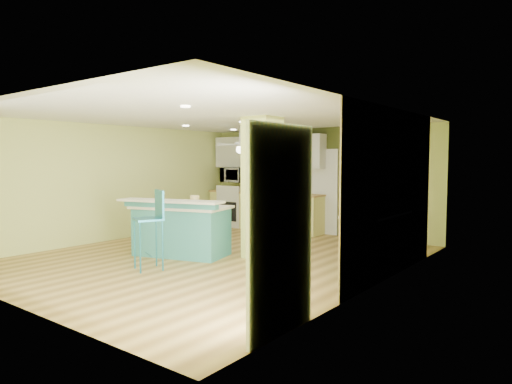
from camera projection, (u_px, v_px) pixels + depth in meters
floor at (217, 257)px, 8.19m from camera, size 6.00×7.00×0.01m
ceiling at (216, 117)px, 8.01m from camera, size 6.00×7.00×0.01m
wall_back at (316, 181)px, 10.88m from camera, size 6.00×0.01×2.50m
wall_front at (13, 202)px, 5.32m from camera, size 6.00×0.01×2.50m
wall_left at (114, 183)px, 9.92m from camera, size 0.01×7.00×2.50m
wall_right at (378, 196)px, 6.28m from camera, size 0.01×7.00×2.50m
wood_panel at (393, 193)px, 6.76m from camera, size 0.02×3.40×2.50m
olive_accent at (323, 181)px, 10.74m from camera, size 2.20×0.02×2.50m
interior_door at (322, 192)px, 10.74m from camera, size 0.82×0.05×2.00m
french_door at (282, 230)px, 4.49m from camera, size 0.04×1.08×2.10m
column at (262, 188)px, 8.10m from camera, size 0.55×0.55×2.50m
kitchen_run at (264, 211)px, 11.48m from camera, size 3.25×0.63×0.94m
stove at (235, 209)px, 12.05m from camera, size 0.76×0.66×1.08m
upper_cabinets at (267, 152)px, 11.47m from camera, size 3.20×0.34×0.80m
microwave at (235, 175)px, 11.99m from camera, size 0.70×0.48×0.39m
ceiling_fan at (240, 145)px, 10.29m from camera, size 1.41×1.41×0.61m
pendant_lamp at (376, 151)px, 7.04m from camera, size 0.14×0.14×0.69m
wall_decor at (396, 173)px, 6.91m from camera, size 0.03×0.90×0.70m
peninsula at (181, 229)px, 8.32m from camera, size 2.06×1.50×1.05m
bar_stool at (153, 217)px, 7.24m from camera, size 0.55×0.55×1.27m
side_counter at (377, 242)px, 7.10m from camera, size 0.61×1.43×0.92m
fruit_bowl at (282, 192)px, 11.07m from camera, size 0.38×0.38×0.08m
canister at (195, 200)px, 8.36m from camera, size 0.17×0.17×0.19m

